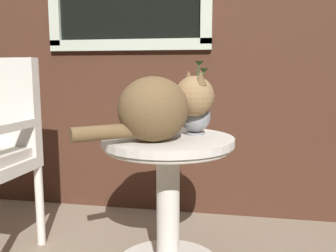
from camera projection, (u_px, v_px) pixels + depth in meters
name	position (u px, v px, depth m)	size (l,w,h in m)	color
back_wall	(158.00, 11.00, 2.30)	(4.00, 0.07, 2.60)	#47281C
wicker_side_table	(168.00, 184.00, 1.67)	(0.59, 0.59, 0.64)	silver
cat	(161.00, 107.00, 1.54)	(0.53, 0.45, 0.30)	brown
pewter_vase_with_ivy	(195.00, 113.00, 1.69)	(0.14, 0.14, 0.34)	gray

